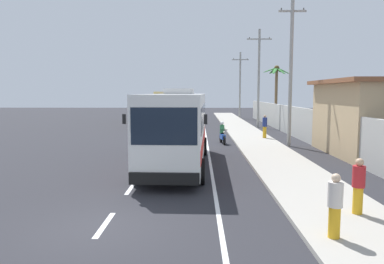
{
  "coord_description": "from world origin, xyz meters",
  "views": [
    {
      "loc": [
        2.61,
        -9.72,
        3.65
      ],
      "look_at": [
        2.27,
        8.54,
        1.7
      ],
      "focal_mm": 34.51,
      "sensor_mm": 36.0,
      "label": 1
    }
  ],
  "objects_px": {
    "motorcycle_beside_bus": "(222,135)",
    "utility_pole_distant": "(240,84)",
    "coach_bus_foreground": "(177,126)",
    "coach_bus_far_lane": "(163,107)",
    "pedestrian_near_kerb": "(358,185)",
    "utility_pole_far": "(259,76)",
    "pedestrian_far_walk": "(265,126)",
    "palm_second": "(276,84)",
    "pedestrian_midwalk": "(335,205)",
    "utility_pole_mid": "(291,68)"
  },
  "relations": [
    {
      "from": "coach_bus_far_lane",
      "to": "utility_pole_distant",
      "type": "distance_m",
      "value": 13.28
    },
    {
      "from": "utility_pole_far",
      "to": "motorcycle_beside_bus",
      "type": "bearing_deg",
      "value": -109.89
    },
    {
      "from": "pedestrian_far_walk",
      "to": "utility_pole_far",
      "type": "bearing_deg",
      "value": 2.28
    },
    {
      "from": "utility_pole_mid",
      "to": "utility_pole_distant",
      "type": "xyz_separation_m",
      "value": [
        -0.35,
        27.52,
        -0.4
      ]
    },
    {
      "from": "motorcycle_beside_bus",
      "to": "pedestrian_far_walk",
      "type": "distance_m",
      "value": 4.16
    },
    {
      "from": "utility_pole_mid",
      "to": "utility_pole_far",
      "type": "relative_size",
      "value": 1.0
    },
    {
      "from": "pedestrian_far_walk",
      "to": "pedestrian_midwalk",
      "type": "bearing_deg",
      "value": -176.86
    },
    {
      "from": "coach_bus_foreground",
      "to": "pedestrian_midwalk",
      "type": "distance_m",
      "value": 10.58
    },
    {
      "from": "pedestrian_midwalk",
      "to": "utility_pole_distant",
      "type": "height_order",
      "value": "utility_pole_distant"
    },
    {
      "from": "utility_pole_far",
      "to": "pedestrian_near_kerb",
      "type": "bearing_deg",
      "value": -93.24
    },
    {
      "from": "pedestrian_far_walk",
      "to": "utility_pole_distant",
      "type": "height_order",
      "value": "utility_pole_distant"
    },
    {
      "from": "motorcycle_beside_bus",
      "to": "utility_pole_distant",
      "type": "distance_m",
      "value": 26.95
    },
    {
      "from": "utility_pole_mid",
      "to": "pedestrian_midwalk",
      "type": "bearing_deg",
      "value": -99.92
    },
    {
      "from": "palm_second",
      "to": "pedestrian_far_walk",
      "type": "bearing_deg",
      "value": -105.72
    },
    {
      "from": "utility_pole_distant",
      "to": "coach_bus_foreground",
      "type": "bearing_deg",
      "value": -101.33
    },
    {
      "from": "pedestrian_near_kerb",
      "to": "pedestrian_far_walk",
      "type": "relative_size",
      "value": 0.92
    },
    {
      "from": "pedestrian_midwalk",
      "to": "utility_pole_distant",
      "type": "bearing_deg",
      "value": 132.09
    },
    {
      "from": "motorcycle_beside_bus",
      "to": "utility_pole_far",
      "type": "distance_m",
      "value": 14.13
    },
    {
      "from": "coach_bus_foreground",
      "to": "utility_pole_far",
      "type": "xyz_separation_m",
      "value": [
        7.3,
        20.62,
        3.33
      ]
    },
    {
      "from": "pedestrian_far_walk",
      "to": "coach_bus_foreground",
      "type": "bearing_deg",
      "value": 157.57
    },
    {
      "from": "pedestrian_far_walk",
      "to": "pedestrian_near_kerb",
      "type": "bearing_deg",
      "value": -173.18
    },
    {
      "from": "pedestrian_near_kerb",
      "to": "palm_second",
      "type": "relative_size",
      "value": 0.25
    },
    {
      "from": "pedestrian_midwalk",
      "to": "utility_pole_distant",
      "type": "xyz_separation_m",
      "value": [
        2.53,
        43.95,
        3.92
      ]
    },
    {
      "from": "motorcycle_beside_bus",
      "to": "utility_pole_distant",
      "type": "height_order",
      "value": "utility_pole_distant"
    },
    {
      "from": "coach_bus_foreground",
      "to": "pedestrian_far_walk",
      "type": "bearing_deg",
      "value": 59.16
    },
    {
      "from": "utility_pole_far",
      "to": "coach_bus_foreground",
      "type": "bearing_deg",
      "value": -109.5
    },
    {
      "from": "utility_pole_mid",
      "to": "palm_second",
      "type": "distance_m",
      "value": 14.95
    },
    {
      "from": "utility_pole_far",
      "to": "palm_second",
      "type": "distance_m",
      "value": 2.42
    },
    {
      "from": "coach_bus_foreground",
      "to": "coach_bus_far_lane",
      "type": "height_order",
      "value": "coach_bus_foreground"
    },
    {
      "from": "motorcycle_beside_bus",
      "to": "palm_second",
      "type": "relative_size",
      "value": 0.3
    },
    {
      "from": "coach_bus_foreground",
      "to": "utility_pole_mid",
      "type": "relative_size",
      "value": 1.06
    },
    {
      "from": "pedestrian_near_kerb",
      "to": "utility_pole_distant",
      "type": "relative_size",
      "value": 0.18
    },
    {
      "from": "coach_bus_far_lane",
      "to": "utility_pole_mid",
      "type": "height_order",
      "value": "utility_pole_mid"
    },
    {
      "from": "coach_bus_foreground",
      "to": "pedestrian_near_kerb",
      "type": "bearing_deg",
      "value": -53.71
    },
    {
      "from": "coach_bus_foreground",
      "to": "utility_pole_far",
      "type": "distance_m",
      "value": 22.12
    },
    {
      "from": "pedestrian_far_walk",
      "to": "palm_second",
      "type": "height_order",
      "value": "palm_second"
    },
    {
      "from": "pedestrian_midwalk",
      "to": "utility_pole_far",
      "type": "distance_m",
      "value": 30.65
    },
    {
      "from": "pedestrian_midwalk",
      "to": "pedestrian_far_walk",
      "type": "relative_size",
      "value": 0.89
    },
    {
      "from": "utility_pole_mid",
      "to": "utility_pole_distant",
      "type": "bearing_deg",
      "value": 90.73
    },
    {
      "from": "utility_pole_mid",
      "to": "utility_pole_far",
      "type": "distance_m",
      "value": 13.76
    },
    {
      "from": "pedestrian_near_kerb",
      "to": "utility_pole_far",
      "type": "distance_m",
      "value": 28.75
    },
    {
      "from": "motorcycle_beside_bus",
      "to": "pedestrian_midwalk",
      "type": "relative_size",
      "value": 1.23
    },
    {
      "from": "motorcycle_beside_bus",
      "to": "utility_pole_far",
      "type": "bearing_deg",
      "value": 70.11
    },
    {
      "from": "coach_bus_foreground",
      "to": "motorcycle_beside_bus",
      "type": "bearing_deg",
      "value": 71.1
    },
    {
      "from": "pedestrian_midwalk",
      "to": "utility_pole_mid",
      "type": "relative_size",
      "value": 0.16
    },
    {
      "from": "utility_pole_distant",
      "to": "palm_second",
      "type": "distance_m",
      "value": 12.98
    },
    {
      "from": "palm_second",
      "to": "pedestrian_midwalk",
      "type": "bearing_deg",
      "value": -99.12
    },
    {
      "from": "pedestrian_near_kerb",
      "to": "utility_pole_far",
      "type": "bearing_deg",
      "value": -9.12
    },
    {
      "from": "coach_bus_far_lane",
      "to": "pedestrian_near_kerb",
      "type": "bearing_deg",
      "value": -75.31
    },
    {
      "from": "motorcycle_beside_bus",
      "to": "utility_pole_distant",
      "type": "xyz_separation_m",
      "value": [
        4.12,
        26.29,
        4.24
      ]
    }
  ]
}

